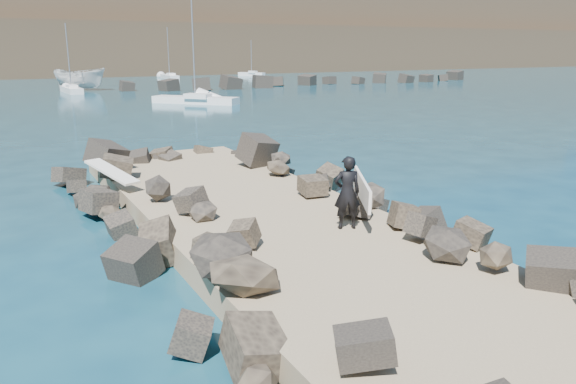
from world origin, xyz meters
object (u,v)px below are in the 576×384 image
object	(u,v)px
surfboard_resting	(112,175)
surfer_with_board	(349,192)
boat_imported	(80,79)
sailboat_c	(196,100)

from	to	relation	value
surfboard_resting	surfer_with_board	distance (m)	8.33
boat_imported	surfboard_resting	bearing A→B (deg)	-143.32
surfboard_resting	surfer_with_board	bearing A→B (deg)	-80.96
surfer_with_board	sailboat_c	size ratio (longest dim) A/B	0.22
boat_imported	surfer_with_board	size ratio (longest dim) A/B	3.35
surfer_with_board	boat_imported	bearing A→B (deg)	87.56
surfboard_resting	sailboat_c	distance (m)	34.86
boat_imported	sailboat_c	xyz separation A→B (m)	(6.74, -22.99, -1.02)
boat_imported	surfer_with_board	bearing A→B (deg)	-138.43
surfboard_resting	surfer_with_board	xyz separation A→B (m)	(4.43, -7.03, 0.50)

